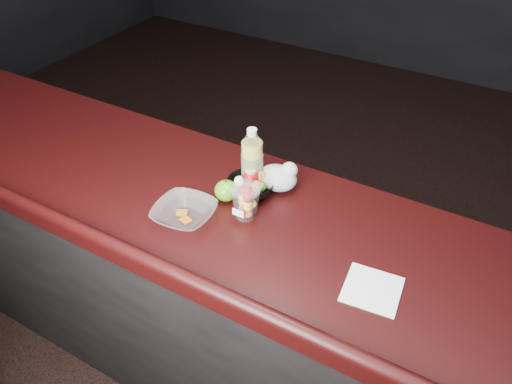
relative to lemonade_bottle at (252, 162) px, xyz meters
The scene contains 8 objects.
counter 0.63m from the lemonade_bottle, 80.03° to the right, with size 4.06×0.71×1.02m.
lemonade_bottle is the anchor object (origin of this frame).
fruit_cup 0.18m from the lemonade_bottle, 67.04° to the right, with size 0.10×0.10×0.14m.
green_apple 0.14m from the lemonade_bottle, 107.66° to the right, with size 0.08×0.08×0.09m.
plastic_bag 0.11m from the lemonade_bottle, 20.27° to the left, with size 0.15×0.12×0.11m.
snack_bowl 0.08m from the lemonade_bottle, 69.32° to the right, with size 0.22×0.22×0.09m.
takeout_bowl 0.31m from the lemonade_bottle, 110.16° to the right, with size 0.22×0.22×0.05m.
paper_napkin 0.62m from the lemonade_bottle, 25.20° to the right, with size 0.16×0.16×0.00m, color white.
Camera 1 is at (0.71, -0.81, 2.14)m, focal length 35.00 mm.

